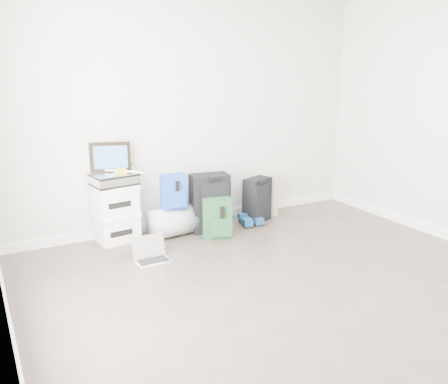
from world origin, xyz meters
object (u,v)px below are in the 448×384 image
carry_on (257,200)px  laptop (151,255)px  boxes_stack (116,213)px  large_suitcase (210,203)px  duffel_bag (174,221)px  briefcase (114,179)px

carry_on → laptop: (-1.60, -0.54, -0.22)m
boxes_stack → large_suitcase: bearing=-17.7°
carry_on → duffel_bag: bearing=158.4°
carry_on → large_suitcase: bearing=162.3°
briefcase → laptop: (0.13, -0.71, -0.64)m
briefcase → laptop: 0.97m
boxes_stack → laptop: (0.13, -0.71, -0.26)m
boxes_stack → carry_on: (1.73, -0.17, -0.05)m
large_suitcase → briefcase: bearing=178.3°
briefcase → duffel_bag: 0.83m
large_suitcase → carry_on: large_suitcase is taller
boxes_stack → carry_on: 1.74m
boxes_stack → briefcase: 0.38m
boxes_stack → laptop: bearing=-86.0°
duffel_bag → laptop: bearing=-136.9°
briefcase → carry_on: briefcase is taller
duffel_bag → laptop: 0.74m
large_suitcase → laptop: (-0.92, -0.51, -0.28)m
large_suitcase → carry_on: (0.68, 0.04, -0.07)m
carry_on → briefcase: bearing=153.6°
briefcase → carry_on: (1.73, -0.17, -0.43)m
large_suitcase → carry_on: 0.68m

